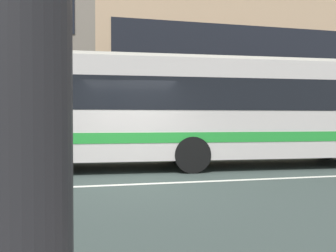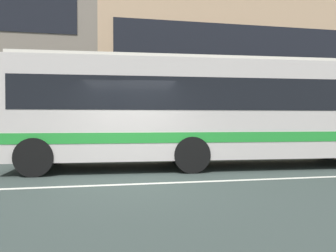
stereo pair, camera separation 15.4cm
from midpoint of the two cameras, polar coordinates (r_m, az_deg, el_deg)
The scene contains 4 objects.
ground_plane at distance 7.61m, azimuth -6.16°, elevation -9.96°, with size 160.00×160.00×0.00m, color #35413E.
lane_centre_line at distance 7.61m, azimuth -6.16°, elevation -9.93°, with size 60.00×0.16×0.01m, color silver.
apartment_block_right at distance 24.29m, azimuth 10.65°, elevation 8.93°, with size 18.86×11.39×9.56m.
transit_bus at distance 10.36m, azimuth 6.21°, elevation 2.97°, with size 11.81×3.16×3.26m.
Camera 1 is at (-0.83, -7.42, 1.46)m, focal length 35.41 mm.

